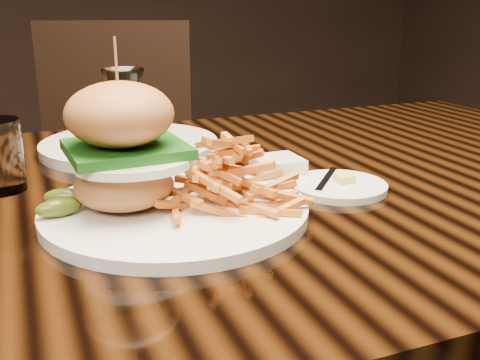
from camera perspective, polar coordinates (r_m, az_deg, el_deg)
name	(u,v)px	position (r m, az deg, el deg)	size (l,w,h in m)	color
dining_table	(212,231)	(0.85, -2.86, -5.15)	(1.60, 0.90, 0.75)	black
burger_plate	(171,171)	(0.68, -7.07, 0.93)	(0.33, 0.33, 0.22)	silver
side_saucer	(338,186)	(0.80, 9.97, -0.59)	(0.14, 0.14, 0.02)	silver
ramekin	(278,168)	(0.84, 3.86, 1.27)	(0.07, 0.07, 0.03)	silver
wine_glass	(124,100)	(0.82, -11.66, 7.94)	(0.06, 0.06, 0.16)	white
far_dish	(130,140)	(1.02, -11.14, 4.02)	(0.31, 0.31, 0.10)	silver
chair_far	(114,165)	(1.71, -12.68, 1.47)	(0.59, 0.59, 0.95)	black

